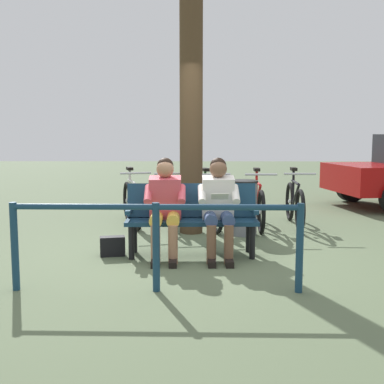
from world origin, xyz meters
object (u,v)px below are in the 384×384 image
Objects in this scene: person_companion at (165,203)px; bicycle_purple at (167,204)px; person_reading at (219,203)px; bicycle_green at (132,203)px; litter_bin at (243,208)px; bicycle_orange at (295,204)px; bicycle_red at (257,205)px; bench at (192,214)px; handbag at (113,246)px; tree_trunk at (191,93)px; bicycle_blue at (208,205)px.

bicycle_purple is at bearing -88.65° from person_companion.
bicycle_green is (1.32, -2.09, -0.31)m from person_reading.
person_companion is at bearing 51.24° from litter_bin.
bicycle_orange is 0.62m from bicycle_red.
bicycle_orange is at bearing -142.38° from litter_bin.
person_companion is 2.36m from bicycle_red.
handbag is at bearing 4.76° from bench.
bicycle_red is at bearing -126.58° from person_companion.
tree_trunk is 2.49× the size of bicycle_purple.
bicycle_orange is (-1.64, -1.84, -0.15)m from bench.
bicycle_purple is 0.59m from bicycle_green.
tree_trunk reaches higher than bench.
handbag is at bearing -7.29° from person_companion.
bicycle_blue and bicycle_green have the same top height.
person_companion is at bearing 1.33° from bicycle_green.
tree_trunk is at bearing -11.57° from litter_bin.
person_reading reaches higher than bicycle_blue.
bicycle_purple and bicycle_green have the same top height.
person_companion reaches higher than bicycle_blue.
bench is 2.02m from bicycle_red.
bicycle_purple is 1.02× the size of bicycle_green.
bicycle_green is (1.75, -0.78, -0.05)m from litter_bin.
tree_trunk reaches higher than person_reading.
person_reading reaches higher than bench.
tree_trunk is 2.07m from bicycle_green.
person_reading reaches higher than bicycle_purple.
person_companion is 0.71× the size of bicycle_red.
bicycle_green reaches higher than handbag.
bench is 2.04m from tree_trunk.
bicycle_blue is at bearing 63.76° from bicycle_green.
litter_bin is at bearing -124.37° from bench.
bicycle_purple is (0.10, -2.03, -0.30)m from person_companion.
person_companion is at bearing -6.72° from bicycle_purple.
bicycle_red is at bearing 75.61° from bicycle_purple.
person_reading is 1.00× the size of person_companion.
person_companion is 1.49× the size of litter_bin.
bicycle_red is at bearing -111.84° from person_reading.
person_reading is 1.41m from litter_bin.
bicycle_orange is at bearing 81.55° from bicycle_blue.
handbag is 2.73m from bicycle_red.
bicycle_red is (-0.71, -1.89, -0.31)m from person_reading.
litter_bin is at bearing -130.16° from person_companion.
bicycle_purple reaches higher than litter_bin.
bicycle_blue is (1.40, 0.12, 0.00)m from bicycle_orange.
bench is 1.38m from litter_bin.
litter_bin is 1.92m from bicycle_green.
bicycle_orange is at bearing 100.70° from bicycle_red.
bicycle_green reaches higher than litter_bin.
bicycle_orange is (-1.96, -2.02, -0.30)m from person_companion.
bicycle_orange is at bearing -135.57° from person_companion.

